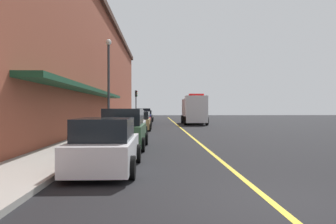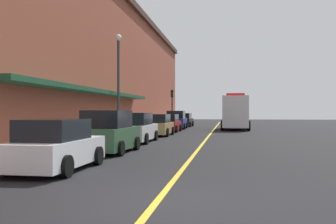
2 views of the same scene
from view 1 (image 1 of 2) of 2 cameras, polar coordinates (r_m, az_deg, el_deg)
ground_plane at (r=31.23m, az=2.22°, el=-2.83°), size 112.00×112.00×0.00m
sidewalk_left at (r=31.38m, az=-9.15°, el=-2.68°), size 2.40×70.00×0.15m
lane_center_stripe at (r=31.23m, az=2.22°, el=-2.82°), size 0.16×70.00×0.01m
brick_building_left at (r=32.47m, az=-22.99°, el=7.97°), size 14.00×64.00×12.10m
parked_car_0 at (r=9.72m, az=-11.38°, el=-6.10°), size 1.99×4.21×1.61m
parked_car_1 at (r=14.90m, az=-8.05°, el=-3.29°), size 2.18×4.16×1.89m
parked_car_2 at (r=20.63m, az=-6.85°, el=-2.33°), size 2.12×4.80×1.77m
parked_car_3 at (r=26.85m, az=-5.33°, el=-1.75°), size 2.10×4.29×1.64m
parked_car_4 at (r=32.41m, az=-4.91°, el=-1.37°), size 2.15×4.22×1.59m
parked_car_5 at (r=38.39m, az=-4.53°, el=-0.86°), size 2.20×4.71×1.90m
parked_car_6 at (r=44.51m, az=-4.05°, el=-0.80°), size 2.12×4.36×1.63m
box_truck at (r=37.98m, az=4.75°, el=0.35°), size 2.87×7.81×3.56m
parking_meter_0 at (r=25.10m, az=-8.98°, el=-1.26°), size 0.14×0.18×1.33m
parking_meter_1 at (r=26.62m, az=-8.58°, el=-1.15°), size 0.14×0.18×1.33m
parking_meter_2 at (r=24.71m, az=-9.09°, el=-1.29°), size 0.14×0.18×1.33m
parking_meter_3 at (r=26.64m, az=-8.58°, el=-1.15°), size 0.14×0.18×1.33m
street_lamp_left at (r=23.85m, az=-10.86°, el=6.67°), size 0.44×0.44×6.94m
traffic_light_near at (r=44.32m, az=-5.89°, el=2.28°), size 0.38×0.36×4.30m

